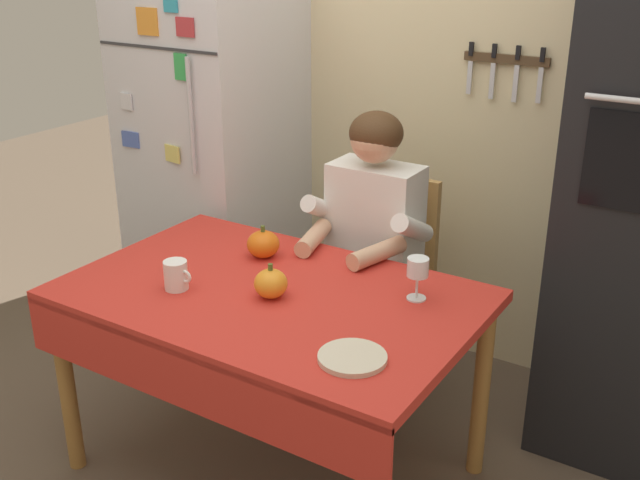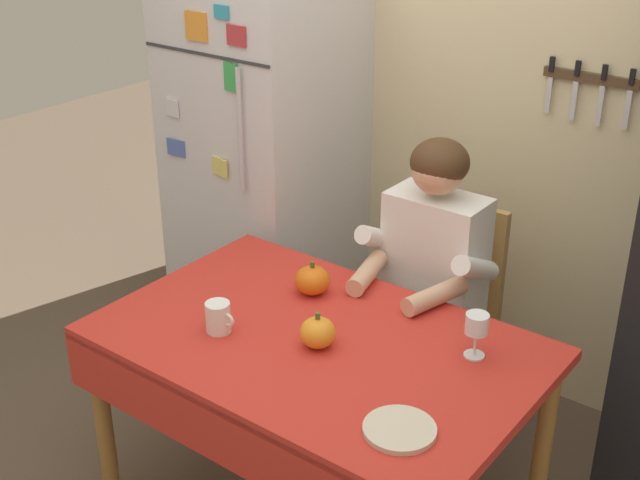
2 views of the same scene
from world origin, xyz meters
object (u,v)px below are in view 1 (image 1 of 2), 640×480
object	(u,v)px
seated_person	(366,240)
serving_tray	(352,358)
coffee_mug	(176,275)
wine_glass	(418,270)
refrigerator	(214,149)
dining_table	(267,315)
chair_behind_person	(386,275)
pumpkin_medium	(263,244)
pumpkin_large	(271,283)

from	to	relation	value
seated_person	serving_tray	distance (m)	0.92
coffee_mug	wine_glass	world-z (taller)	wine_glass
refrigerator	wine_glass	bearing A→B (deg)	-24.94
dining_table	serving_tray	xyz separation A→B (m)	(0.46, -0.22, 0.09)
chair_behind_person	serving_tray	bearing A→B (deg)	-67.78
dining_table	pumpkin_medium	world-z (taller)	pumpkin_medium
seated_person	chair_behind_person	bearing A→B (deg)	90.00
chair_behind_person	wine_glass	bearing A→B (deg)	-54.60
dining_table	pumpkin_medium	bearing A→B (deg)	128.06
wine_glass	pumpkin_large	distance (m)	0.49
pumpkin_large	pumpkin_medium	distance (m)	0.34
coffee_mug	pumpkin_large	world-z (taller)	pumpkin_large
seated_person	pumpkin_medium	xyz separation A→B (m)	(-0.24, -0.36, 0.05)
wine_glass	serving_tray	world-z (taller)	wine_glass
coffee_mug	wine_glass	size ratio (longest dim) A/B	0.74
wine_glass	pumpkin_medium	size ratio (longest dim) A/B	1.19
dining_table	coffee_mug	world-z (taller)	coffee_mug
chair_behind_person	serving_tray	xyz separation A→B (m)	(0.41, -1.01, 0.24)
seated_person	dining_table	bearing A→B (deg)	-94.75
dining_table	seated_person	bearing A→B (deg)	85.25
pumpkin_large	wine_glass	bearing A→B (deg)	30.55
chair_behind_person	refrigerator	bearing A→B (deg)	174.83
chair_behind_person	pumpkin_large	distance (m)	0.85
refrigerator	chair_behind_person	distance (m)	1.08
seated_person	coffee_mug	distance (m)	0.81
pumpkin_medium	serving_tray	bearing A→B (deg)	-35.31
serving_tray	pumpkin_large	bearing A→B (deg)	154.77
pumpkin_medium	refrigerator	bearing A→B (deg)	139.94
dining_table	chair_behind_person	xyz separation A→B (m)	(0.05, 0.79, -0.14)
coffee_mug	serving_tray	xyz separation A→B (m)	(0.74, -0.08, -0.04)
refrigerator	serving_tray	xyz separation A→B (m)	(1.41, -1.10, -0.15)
dining_table	wine_glass	bearing A→B (deg)	27.50
dining_table	serving_tray	bearing A→B (deg)	-25.22
dining_table	chair_behind_person	distance (m)	0.81
seated_person	coffee_mug	xyz separation A→B (m)	(-0.33, -0.74, 0.05)
refrigerator	pumpkin_medium	world-z (taller)	refrigerator
refrigerator	seated_person	world-z (taller)	refrigerator
refrigerator	pumpkin_medium	size ratio (longest dim) A/B	14.51
pumpkin_large	pumpkin_medium	size ratio (longest dim) A/B	0.97
dining_table	chair_behind_person	bearing A→B (deg)	86.38
wine_glass	chair_behind_person	bearing A→B (deg)	125.40
serving_tray	dining_table	bearing A→B (deg)	154.78
wine_glass	pumpkin_large	bearing A→B (deg)	-149.45
dining_table	seated_person	size ratio (longest dim) A/B	1.12
refrigerator	dining_table	world-z (taller)	refrigerator
seated_person	serving_tray	world-z (taller)	seated_person
coffee_mug	wine_glass	xyz separation A→B (m)	(0.73, 0.37, 0.06)
chair_behind_person	coffee_mug	distance (m)	1.02
seated_person	pumpkin_medium	world-z (taller)	seated_person
coffee_mug	pumpkin_large	xyz separation A→B (m)	(0.31, 0.12, -0.00)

